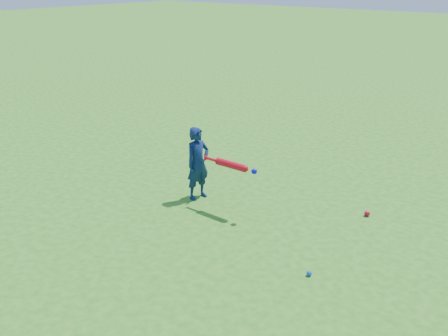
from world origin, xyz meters
name	(u,v)px	position (x,y,z in m)	size (l,w,h in m)	color
ground	(201,180)	(0.00, 0.00, 0.00)	(80.00, 80.00, 0.00)	#2C761C
child	(198,163)	(0.44, -0.56, 0.56)	(0.41, 0.27, 1.12)	#101F4C
ground_ball_red	(367,213)	(2.73, 0.45, 0.04)	(0.08, 0.08, 0.08)	red
ground_ball_blue	(309,273)	(2.82, -1.38, 0.03)	(0.06, 0.06, 0.06)	blue
bat_swing	(233,165)	(1.14, -0.61, 0.72)	(0.91, 0.10, 0.10)	red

